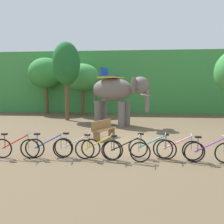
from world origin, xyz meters
name	(u,v)px	position (x,y,z in m)	size (l,w,h in m)	color
ground_plane	(132,143)	(0.00, 0.00, 0.00)	(80.00, 80.00, 0.00)	brown
foliage_hedge	(133,83)	(0.00, 14.80, 2.95)	(36.00, 6.00, 5.90)	#3D8E42
tree_center_left	(46,73)	(-8.11, 11.00, 3.76)	(3.24, 3.24, 5.20)	brown
tree_center_right	(66,64)	(-4.95, 6.80, 4.20)	(2.04, 2.04, 5.83)	brown
tree_far_right	(82,78)	(-4.48, 10.14, 3.32)	(3.07, 3.07, 4.55)	brown
elephant	(117,92)	(-1.06, 4.78, 2.20)	(4.16, 2.99, 3.78)	#665E56
bike_red	(16,148)	(-4.13, -2.60, 0.39)	(1.71, 0.52, 0.92)	black
bike_blue	(49,147)	(-2.99, -2.47, 0.39)	(1.71, 0.52, 0.92)	black
bike_white	(77,147)	(-1.99, -2.32, 0.39)	(1.71, 0.52, 0.92)	black
bike_yellow	(99,149)	(-1.17, -2.49, 0.39)	(1.71, 0.52, 0.92)	black
bike_black	(125,150)	(-0.24, -2.60, 0.39)	(1.71, 0.52, 0.92)	black
bike_teal	(152,148)	(0.69, -2.19, 0.39)	(1.70, 0.52, 0.92)	black
bike_pink	(177,149)	(1.57, -2.24, 0.39)	(1.70, 0.52, 0.92)	black
bike_purple	(210,152)	(2.59, -2.49, 0.39)	(1.71, 0.52, 0.92)	black
wooden_bench	(103,129)	(-1.44, 0.89, 0.48)	(1.12, 1.50, 0.89)	brown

